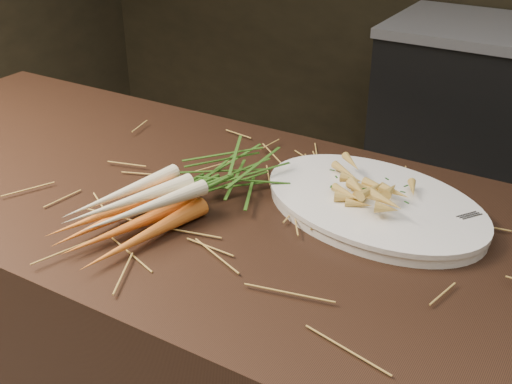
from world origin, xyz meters
The scene contains 5 objects.
straw_bedding centered at (0.00, 0.30, 0.91)m, with size 1.40×0.60×0.02m, color olive, non-canonical shape.
root_veg_bunch centered at (-0.30, 0.27, 0.94)m, with size 0.25×0.48×0.09m.
serving_platter centered at (-0.02, 0.41, 0.91)m, with size 0.42×0.28×0.02m, color white, non-canonical shape.
roasted_veg_heap centered at (-0.02, 0.41, 0.95)m, with size 0.21×0.15×0.05m, color gold, non-canonical shape.
serving_fork centered at (0.12, 0.36, 0.92)m, with size 0.01×0.16×0.00m, color silver.
Camera 1 is at (0.31, -0.55, 1.47)m, focal length 45.00 mm.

